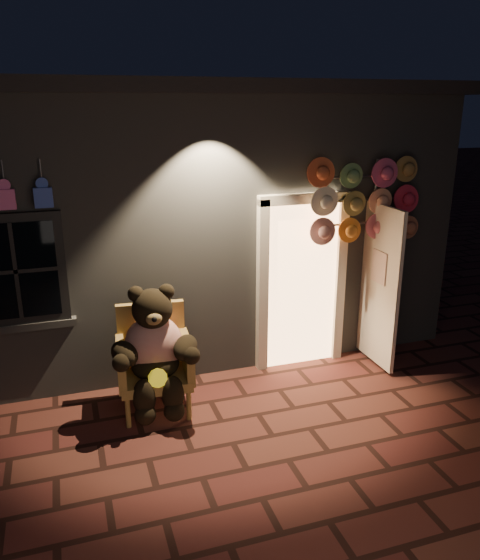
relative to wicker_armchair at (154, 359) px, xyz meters
name	(u,v)px	position (x,y,z in m)	size (l,w,h in m)	color
ground	(233,443)	(0.59, -0.97, -0.56)	(60.00, 60.00, 0.00)	#562A21
shop_building	(156,202)	(0.60, 3.02, 1.17)	(7.30, 5.95, 3.51)	slate
wicker_armchair	(154,359)	(0.00, 0.00, 0.00)	(0.83, 0.76, 1.13)	#AD8543
teddy_bear	(155,350)	(-0.01, -0.14, 0.17)	(0.99, 0.80, 1.37)	#B62913
hat_rack	(366,203)	(2.67, 0.30, 1.50)	(1.46, 0.22, 2.58)	#59595E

